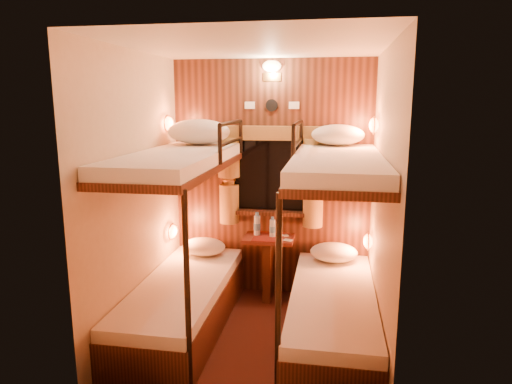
% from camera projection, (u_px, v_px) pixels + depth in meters
% --- Properties ---
extents(floor, '(2.10, 2.10, 0.00)m').
position_uv_depth(floor, '(254.00, 339.00, 3.89)').
color(floor, black).
rests_on(floor, ground).
extents(ceiling, '(2.10, 2.10, 0.00)m').
position_uv_depth(ceiling, '(254.00, 46.00, 3.42)').
color(ceiling, silver).
rests_on(ceiling, wall_back).
extents(wall_back, '(2.40, 0.00, 2.40)m').
position_uv_depth(wall_back, '(272.00, 180.00, 4.67)').
color(wall_back, '#C6B293').
rests_on(wall_back, floor).
extents(wall_front, '(2.40, 0.00, 2.40)m').
position_uv_depth(wall_front, '(223.00, 240.00, 2.64)').
color(wall_front, '#C6B293').
rests_on(wall_front, floor).
extents(wall_left, '(0.00, 2.40, 2.40)m').
position_uv_depth(wall_left, '(137.00, 197.00, 3.82)').
color(wall_left, '#C6B293').
rests_on(wall_left, floor).
extents(wall_right, '(0.00, 2.40, 2.40)m').
position_uv_depth(wall_right, '(383.00, 206.00, 3.49)').
color(wall_right, '#C6B293').
rests_on(wall_right, floor).
extents(back_panel, '(2.00, 0.03, 2.40)m').
position_uv_depth(back_panel, '(271.00, 180.00, 4.65)').
color(back_panel, black).
rests_on(back_panel, floor).
extents(bunk_left, '(0.72, 1.90, 1.82)m').
position_uv_depth(bunk_left, '(182.00, 269.00, 3.95)').
color(bunk_left, black).
rests_on(bunk_left, floor).
extents(bunk_right, '(0.72, 1.90, 1.82)m').
position_uv_depth(bunk_right, '(333.00, 279.00, 3.74)').
color(bunk_right, black).
rests_on(bunk_right, floor).
extents(window, '(1.00, 0.12, 0.79)m').
position_uv_depth(window, '(271.00, 182.00, 4.63)').
color(window, black).
rests_on(window, back_panel).
extents(curtains, '(1.10, 0.22, 1.00)m').
position_uv_depth(curtains, '(271.00, 175.00, 4.58)').
color(curtains, brown).
rests_on(curtains, back_panel).
extents(back_fixtures, '(0.54, 0.09, 0.48)m').
position_uv_depth(back_fixtures, '(272.00, 74.00, 4.41)').
color(back_fixtures, black).
rests_on(back_fixtures, back_panel).
extents(reading_lamps, '(2.00, 0.20, 1.25)m').
position_uv_depth(reading_lamps, '(267.00, 182.00, 4.32)').
color(reading_lamps, orange).
rests_on(reading_lamps, wall_left).
extents(table, '(0.50, 0.34, 0.66)m').
position_uv_depth(table, '(269.00, 259.00, 4.63)').
color(table, '#4E1F12').
rests_on(table, floor).
extents(bottle_left, '(0.07, 0.07, 0.24)m').
position_uv_depth(bottle_left, '(257.00, 225.00, 4.62)').
color(bottle_left, '#99BFE5').
rests_on(bottle_left, table).
extents(bottle_right, '(0.06, 0.06, 0.21)m').
position_uv_depth(bottle_right, '(272.00, 228.00, 4.57)').
color(bottle_right, '#99BFE5').
rests_on(bottle_right, table).
extents(sachet_a, '(0.10, 0.09, 0.01)m').
position_uv_depth(sachet_a, '(288.00, 240.00, 4.47)').
color(sachet_a, silver).
rests_on(sachet_a, table).
extents(sachet_b, '(0.10, 0.09, 0.01)m').
position_uv_depth(sachet_b, '(284.00, 235.00, 4.62)').
color(sachet_b, silver).
rests_on(sachet_b, table).
extents(pillow_lower_left, '(0.44, 0.32, 0.17)m').
position_uv_depth(pillow_lower_left, '(204.00, 247.00, 4.62)').
color(pillow_lower_left, silver).
rests_on(pillow_lower_left, bunk_left).
extents(pillow_lower_right, '(0.46, 0.33, 0.18)m').
position_uv_depth(pillow_lower_right, '(334.00, 252.00, 4.43)').
color(pillow_lower_right, silver).
rests_on(pillow_lower_right, bunk_right).
extents(pillow_upper_left, '(0.60, 0.43, 0.24)m').
position_uv_depth(pillow_upper_left, '(199.00, 132.00, 4.31)').
color(pillow_upper_left, silver).
rests_on(pillow_upper_left, bunk_left).
extents(pillow_upper_right, '(0.49, 0.35, 0.19)m').
position_uv_depth(pillow_upper_right, '(338.00, 135.00, 4.23)').
color(pillow_upper_right, silver).
rests_on(pillow_upper_right, bunk_right).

